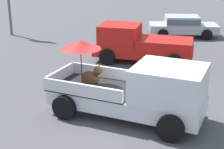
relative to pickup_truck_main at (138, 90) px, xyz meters
The scene contains 4 objects.
ground_plane 1.06m from the pickup_truck_main, behind, with size 80.00×80.00×0.00m, color #4C4C4F.
pickup_truck_main is the anchor object (origin of this frame).
pickup_truck_red 6.30m from the pickup_truck_main, 102.30° to the left, with size 4.86×2.29×1.80m.
parked_sedan_near 12.22m from the pickup_truck_main, 89.37° to the left, with size 4.60×2.73×1.33m.
Camera 1 is at (2.57, -9.89, 5.10)m, focal length 54.64 mm.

